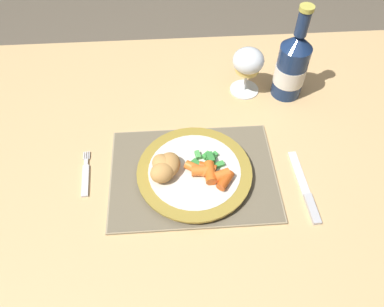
# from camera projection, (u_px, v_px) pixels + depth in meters

# --- Properties ---
(ground_plane) EXTENTS (6.00, 6.00, 0.00)m
(ground_plane) POSITION_uv_depth(u_px,v_px,m) (178.00, 267.00, 1.46)
(ground_plane) COLOR brown
(dining_table) EXTENTS (1.42, 0.86, 0.74)m
(dining_table) POSITION_uv_depth(u_px,v_px,m) (170.00, 170.00, 0.94)
(dining_table) COLOR tan
(dining_table) RESTS_ON ground
(placemat) EXTENTS (0.36, 0.26, 0.01)m
(placemat) POSITION_uv_depth(u_px,v_px,m) (193.00, 174.00, 0.82)
(placemat) COLOR gray
(placemat) RESTS_ON dining_table
(dinner_plate) EXTENTS (0.25, 0.25, 0.02)m
(dinner_plate) POSITION_uv_depth(u_px,v_px,m) (194.00, 172.00, 0.81)
(dinner_plate) COLOR silver
(dinner_plate) RESTS_ON placemat
(breaded_croquettes) EXTENTS (0.08, 0.09, 0.04)m
(breaded_croquettes) POSITION_uv_depth(u_px,v_px,m) (165.00, 167.00, 0.78)
(breaded_croquettes) COLOR tan
(breaded_croquettes) RESTS_ON dinner_plate
(green_beans_pile) EXTENTS (0.07, 0.05, 0.02)m
(green_beans_pile) POSITION_uv_depth(u_px,v_px,m) (208.00, 158.00, 0.81)
(green_beans_pile) COLOR green
(green_beans_pile) RESTS_ON dinner_plate
(glazed_carrots) EXTENTS (0.10, 0.08, 0.02)m
(glazed_carrots) POSITION_uv_depth(u_px,v_px,m) (210.00, 173.00, 0.79)
(glazed_carrots) COLOR orange
(glazed_carrots) RESTS_ON dinner_plate
(fork) EXTENTS (0.02, 0.12, 0.01)m
(fork) POSITION_uv_depth(u_px,v_px,m) (86.00, 177.00, 0.82)
(fork) COLOR silver
(fork) RESTS_ON dining_table
(table_knife) EXTENTS (0.03, 0.19, 0.01)m
(table_knife) POSITION_uv_depth(u_px,v_px,m) (306.00, 192.00, 0.79)
(table_knife) COLOR silver
(table_knife) RESTS_ON dining_table
(wine_glass) EXTENTS (0.08, 0.08, 0.13)m
(wine_glass) POSITION_uv_depth(u_px,v_px,m) (248.00, 63.00, 0.93)
(wine_glass) COLOR silver
(wine_glass) RESTS_ON dining_table
(bottle) EXTENTS (0.08, 0.08, 0.25)m
(bottle) POSITION_uv_depth(u_px,v_px,m) (292.00, 66.00, 0.92)
(bottle) COLOR navy
(bottle) RESTS_ON dining_table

